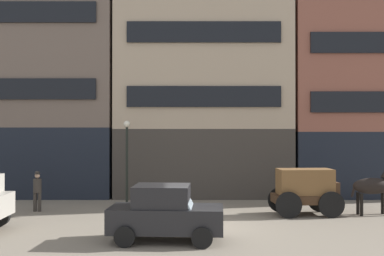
{
  "coord_description": "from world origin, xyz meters",
  "views": [
    {
      "loc": [
        -0.24,
        -15.97,
        3.59
      ],
      "look_at": [
        -0.2,
        1.91,
        3.74
      ],
      "focal_mm": 40.23,
      "sensor_mm": 36.0,
      "label": 1
    }
  ],
  "objects_px": {
    "draft_horse": "(373,185)",
    "pedestrian_officer": "(36,190)",
    "sedan_dark": "(164,213)",
    "cargo_wagon": "(305,188)",
    "streetlamp_curbside": "(126,150)"
  },
  "relations": [
    {
      "from": "sedan_dark",
      "to": "pedestrian_officer",
      "type": "distance_m",
      "value": 8.02
    },
    {
      "from": "sedan_dark",
      "to": "streetlamp_curbside",
      "type": "bearing_deg",
      "value": 108.7
    },
    {
      "from": "draft_horse",
      "to": "streetlamp_curbside",
      "type": "xyz_separation_m",
      "value": [
        -11.02,
        2.35,
        1.4
      ]
    },
    {
      "from": "draft_horse",
      "to": "streetlamp_curbside",
      "type": "bearing_deg",
      "value": 167.96
    },
    {
      "from": "draft_horse",
      "to": "pedestrian_officer",
      "type": "bearing_deg",
      "value": 176.85
    },
    {
      "from": "draft_horse",
      "to": "cargo_wagon",
      "type": "bearing_deg",
      "value": -179.95
    },
    {
      "from": "draft_horse",
      "to": "sedan_dark",
      "type": "bearing_deg",
      "value": -153.21
    },
    {
      "from": "sedan_dark",
      "to": "cargo_wagon",
      "type": "bearing_deg",
      "value": 37.31
    },
    {
      "from": "cargo_wagon",
      "to": "pedestrian_officer",
      "type": "height_order",
      "value": "cargo_wagon"
    },
    {
      "from": "draft_horse",
      "to": "streetlamp_curbside",
      "type": "relative_size",
      "value": 0.57
    },
    {
      "from": "draft_horse",
      "to": "pedestrian_officer",
      "type": "height_order",
      "value": "draft_horse"
    },
    {
      "from": "pedestrian_officer",
      "to": "draft_horse",
      "type": "bearing_deg",
      "value": -3.15
    },
    {
      "from": "draft_horse",
      "to": "sedan_dark",
      "type": "xyz_separation_m",
      "value": [
        -8.73,
        -4.41,
        -0.36
      ]
    },
    {
      "from": "cargo_wagon",
      "to": "pedestrian_officer",
      "type": "relative_size",
      "value": 1.66
    },
    {
      "from": "cargo_wagon",
      "to": "sedan_dark",
      "type": "relative_size",
      "value": 0.79
    }
  ]
}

